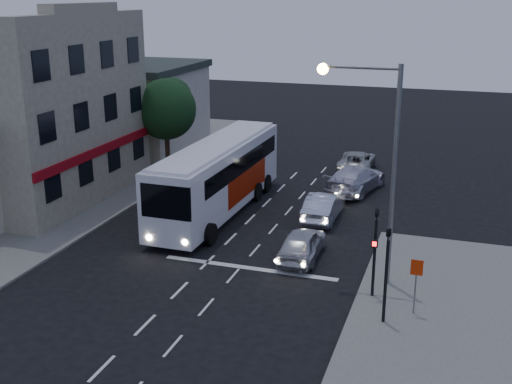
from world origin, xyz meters
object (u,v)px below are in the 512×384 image
(car_sedan_a, at_px, (323,206))
(car_sedan_b, at_px, (356,179))
(tour_bus, at_px, (218,175))
(regulatory_sign, at_px, (416,278))
(street_tree, at_px, (166,107))
(traffic_signal_main, at_px, (375,242))
(car_suv, at_px, (302,244))
(traffic_signal_side, at_px, (387,264))
(streetlight, at_px, (379,150))
(car_sedan_c, at_px, (357,161))

(car_sedan_a, xyz_separation_m, car_sedan_b, (0.78, 5.48, 0.08))
(tour_bus, xyz_separation_m, regulatory_sign, (11.33, -8.76, -0.54))
(street_tree, bearing_deg, traffic_signal_main, -42.03)
(street_tree, bearing_deg, regulatory_sign, -41.08)
(car_sedan_b, relative_size, regulatory_sign, 2.54)
(car_sedan_b, bearing_deg, street_tree, 10.95)
(car_sedan_b, xyz_separation_m, street_tree, (-12.69, 0.24, 3.69))
(car_suv, relative_size, traffic_signal_main, 1.02)
(car_sedan_a, relative_size, street_tree, 0.71)
(tour_bus, distance_m, car_suv, 7.74)
(regulatory_sign, bearing_deg, traffic_signal_side, -136.08)
(car_sedan_a, bearing_deg, regulatory_sign, 120.10)
(streetlight, xyz_separation_m, street_tree, (-15.55, 12.82, -1.23))
(car_sedan_a, relative_size, traffic_signal_main, 1.07)
(car_sedan_a, distance_m, traffic_signal_main, 9.52)
(car_suv, height_order, traffic_signal_side, traffic_signal_side)
(traffic_signal_main, bearing_deg, regulatory_sign, -30.84)
(tour_bus, relative_size, traffic_signal_main, 3.15)
(car_suv, xyz_separation_m, car_sedan_a, (-0.23, 5.50, 0.02))
(car_sedan_b, bearing_deg, regulatory_sign, 119.85)
(traffic_signal_side, xyz_separation_m, street_tree, (-16.51, 16.22, 2.08))
(tour_bus, height_order, traffic_signal_side, traffic_signal_side)
(tour_bus, height_order, traffic_signal_main, traffic_signal_main)
(tour_bus, distance_m, street_tree, 9.27)
(traffic_signal_side, bearing_deg, regulatory_sign, 43.92)
(traffic_signal_main, bearing_deg, car_sedan_a, 114.59)
(tour_bus, bearing_deg, traffic_signal_main, -37.80)
(car_suv, bearing_deg, street_tree, -43.91)
(traffic_signal_main, bearing_deg, car_suv, 140.55)
(car_sedan_a, relative_size, car_sedan_b, 0.79)
(car_sedan_b, relative_size, streetlight, 0.62)
(car_sedan_c, height_order, traffic_signal_main, traffic_signal_main)
(street_tree, bearing_deg, streetlight, -39.51)
(street_tree, bearing_deg, car_suv, -42.77)
(car_sedan_a, xyz_separation_m, streetlight, (3.64, -7.10, 5.01))
(car_sedan_a, xyz_separation_m, traffic_signal_side, (4.60, -10.50, 1.70))
(tour_bus, relative_size, car_sedan_c, 2.66)
(tour_bus, height_order, street_tree, street_tree)
(traffic_signal_side, bearing_deg, car_sedan_c, 102.37)
(car_suv, bearing_deg, traffic_signal_side, 130.02)
(tour_bus, xyz_separation_m, car_suv, (5.96, -4.72, -1.43))
(streetlight, bearing_deg, street_tree, 140.49)
(traffic_signal_main, height_order, street_tree, street_tree)
(car_sedan_c, xyz_separation_m, traffic_signal_side, (4.55, -20.75, 1.74))
(car_suv, distance_m, car_sedan_b, 10.99)
(tour_bus, relative_size, car_sedan_b, 2.32)
(traffic_signal_main, relative_size, streetlight, 0.46)
(car_sedan_b, height_order, street_tree, street_tree)
(regulatory_sign, height_order, street_tree, street_tree)
(car_suv, xyz_separation_m, streetlight, (3.42, -1.60, 5.02))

